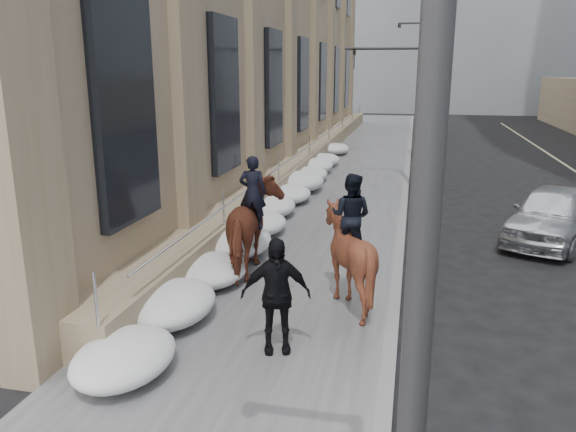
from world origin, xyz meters
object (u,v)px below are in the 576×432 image
(mounted_horse_left, at_px, (255,226))
(mounted_horse_right, at_px, (348,251))
(car_silver, at_px, (553,214))
(pedestrian, at_px, (276,295))

(mounted_horse_left, bearing_deg, mounted_horse_right, 141.70)
(mounted_horse_left, height_order, car_silver, mounted_horse_left)
(mounted_horse_right, distance_m, pedestrian, 2.42)
(mounted_horse_left, relative_size, car_silver, 0.59)
(pedestrian, bearing_deg, mounted_horse_right, 50.88)
(mounted_horse_right, bearing_deg, car_silver, -118.20)
(mounted_horse_left, distance_m, mounted_horse_right, 2.68)
(mounted_horse_left, distance_m, car_silver, 8.71)
(car_silver, bearing_deg, pedestrian, -101.92)
(mounted_horse_left, bearing_deg, pedestrian, 103.13)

